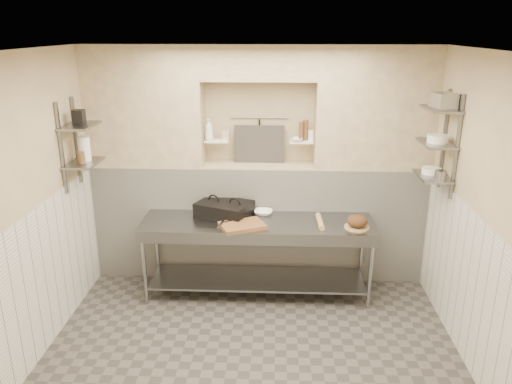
# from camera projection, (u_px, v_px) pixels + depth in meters

# --- Properties ---
(floor) EXTENTS (4.00, 3.90, 0.10)m
(floor) POSITION_uv_depth(u_px,v_px,m) (251.00, 361.00, 4.75)
(floor) COLOR #4D4844
(floor) RESTS_ON ground
(ceiling) EXTENTS (4.00, 3.90, 0.10)m
(ceiling) POSITION_uv_depth(u_px,v_px,m) (250.00, 44.00, 3.84)
(ceiling) COLOR silver
(ceiling) RESTS_ON ground
(wall_left) EXTENTS (0.10, 3.90, 2.80)m
(wall_left) POSITION_uv_depth(u_px,v_px,m) (19.00, 215.00, 4.38)
(wall_left) COLOR #CFB586
(wall_left) RESTS_ON ground
(wall_right) EXTENTS (0.10, 3.90, 2.80)m
(wall_right) POSITION_uv_depth(u_px,v_px,m) (493.00, 223.00, 4.21)
(wall_right) COLOR #CFB586
(wall_right) RESTS_ON ground
(wall_back) EXTENTS (4.00, 0.10, 2.80)m
(wall_back) POSITION_uv_depth(u_px,v_px,m) (260.00, 160.00, 6.19)
(wall_back) COLOR #CFB586
(wall_back) RESTS_ON ground
(wall_front) EXTENTS (4.00, 0.10, 2.80)m
(wall_front) POSITION_uv_depth(u_px,v_px,m) (229.00, 371.00, 2.40)
(wall_front) COLOR #CFB586
(wall_front) RESTS_ON ground
(backwall_lower) EXTENTS (4.00, 0.40, 1.40)m
(backwall_lower) POSITION_uv_depth(u_px,v_px,m) (259.00, 220.00, 6.18)
(backwall_lower) COLOR silver
(backwall_lower) RESTS_ON floor
(alcove_sill) EXTENTS (1.30, 0.40, 0.02)m
(alcove_sill) POSITION_uv_depth(u_px,v_px,m) (259.00, 165.00, 5.95)
(alcove_sill) COLOR #CFB586
(alcove_sill) RESTS_ON backwall_lower
(backwall_pillar_left) EXTENTS (1.35, 0.40, 1.40)m
(backwall_pillar_left) POSITION_uv_depth(u_px,v_px,m) (145.00, 106.00, 5.79)
(backwall_pillar_left) COLOR #CFB586
(backwall_pillar_left) RESTS_ON backwall_lower
(backwall_pillar_right) EXTENTS (1.35, 0.40, 1.40)m
(backwall_pillar_right) POSITION_uv_depth(u_px,v_px,m) (375.00, 108.00, 5.68)
(backwall_pillar_right) COLOR #CFB586
(backwall_pillar_right) RESTS_ON backwall_lower
(backwall_header) EXTENTS (1.30, 0.40, 0.40)m
(backwall_header) POSITION_uv_depth(u_px,v_px,m) (259.00, 62.00, 5.58)
(backwall_header) COLOR #CFB586
(backwall_header) RESTS_ON backwall_lower
(wainscot_left) EXTENTS (0.02, 3.90, 1.40)m
(wainscot_left) POSITION_uv_depth(u_px,v_px,m) (36.00, 286.00, 4.60)
(wainscot_left) COLOR silver
(wainscot_left) RESTS_ON floor
(wainscot_right) EXTENTS (0.02, 3.90, 1.40)m
(wainscot_right) POSITION_uv_depth(u_px,v_px,m) (474.00, 296.00, 4.43)
(wainscot_right) COLOR silver
(wainscot_right) RESTS_ON floor
(alcove_shelf_left) EXTENTS (0.28, 0.16, 0.02)m
(alcove_shelf_left) POSITION_uv_depth(u_px,v_px,m) (217.00, 141.00, 5.88)
(alcove_shelf_left) COLOR white
(alcove_shelf_left) RESTS_ON backwall_lower
(alcove_shelf_right) EXTENTS (0.28, 0.16, 0.02)m
(alcove_shelf_right) POSITION_uv_depth(u_px,v_px,m) (301.00, 142.00, 5.84)
(alcove_shelf_right) COLOR white
(alcove_shelf_right) RESTS_ON backwall_lower
(utensil_rail) EXTENTS (0.70, 0.02, 0.02)m
(utensil_rail) POSITION_uv_depth(u_px,v_px,m) (259.00, 117.00, 5.95)
(utensil_rail) COLOR gray
(utensil_rail) RESTS_ON wall_back
(hanging_steel) EXTENTS (0.02, 0.02, 0.30)m
(hanging_steel) POSITION_uv_depth(u_px,v_px,m) (259.00, 132.00, 5.98)
(hanging_steel) COLOR black
(hanging_steel) RESTS_ON utensil_rail
(splash_panel) EXTENTS (0.60, 0.08, 0.45)m
(splash_panel) POSITION_uv_depth(u_px,v_px,m) (259.00, 144.00, 5.98)
(splash_panel) COLOR #383330
(splash_panel) RESTS_ON alcove_sill
(shelf_rail_left_a) EXTENTS (0.03, 0.03, 0.95)m
(shelf_rail_left_a) POSITION_uv_depth(u_px,v_px,m) (77.00, 140.00, 5.44)
(shelf_rail_left_a) COLOR slate
(shelf_rail_left_a) RESTS_ON wall_left
(shelf_rail_left_b) EXTENTS (0.03, 0.03, 0.95)m
(shelf_rail_left_b) POSITION_uv_depth(u_px,v_px,m) (61.00, 149.00, 5.06)
(shelf_rail_left_b) COLOR slate
(shelf_rail_left_b) RESTS_ON wall_left
(wall_shelf_left_lower) EXTENTS (0.30, 0.50, 0.02)m
(wall_shelf_left_lower) POSITION_uv_depth(u_px,v_px,m) (84.00, 163.00, 5.31)
(wall_shelf_left_lower) COLOR slate
(wall_shelf_left_lower) RESTS_ON wall_left
(wall_shelf_left_upper) EXTENTS (0.30, 0.50, 0.03)m
(wall_shelf_left_upper) POSITION_uv_depth(u_px,v_px,m) (80.00, 126.00, 5.18)
(wall_shelf_left_upper) COLOR slate
(wall_shelf_left_upper) RESTS_ON wall_left
(shelf_rail_right_a) EXTENTS (0.03, 0.03, 1.05)m
(shelf_rail_right_a) POSITION_uv_depth(u_px,v_px,m) (444.00, 139.00, 5.26)
(shelf_rail_right_a) COLOR slate
(shelf_rail_right_a) RESTS_ON wall_right
(shelf_rail_right_b) EXTENTS (0.03, 0.03, 1.05)m
(shelf_rail_right_b) POSITION_uv_depth(u_px,v_px,m) (457.00, 148.00, 4.88)
(shelf_rail_right_b) COLOR slate
(shelf_rail_right_b) RESTS_ON wall_right
(wall_shelf_right_lower) EXTENTS (0.30, 0.50, 0.02)m
(wall_shelf_right_lower) POSITION_uv_depth(u_px,v_px,m) (433.00, 176.00, 5.18)
(wall_shelf_right_lower) COLOR slate
(wall_shelf_right_lower) RESTS_ON wall_right
(wall_shelf_right_mid) EXTENTS (0.30, 0.50, 0.02)m
(wall_shelf_right_mid) POSITION_uv_depth(u_px,v_px,m) (437.00, 143.00, 5.07)
(wall_shelf_right_mid) COLOR slate
(wall_shelf_right_mid) RESTS_ON wall_right
(wall_shelf_right_upper) EXTENTS (0.30, 0.50, 0.03)m
(wall_shelf_right_upper) POSITION_uv_depth(u_px,v_px,m) (441.00, 109.00, 4.96)
(wall_shelf_right_upper) COLOR slate
(wall_shelf_right_upper) RESTS_ON wall_right
(prep_table) EXTENTS (2.60, 0.70, 0.90)m
(prep_table) POSITION_uv_depth(u_px,v_px,m) (257.00, 243.00, 5.66)
(prep_table) COLOR gray
(prep_table) RESTS_ON floor
(panini_press) EXTENTS (0.71, 0.62, 0.16)m
(panini_press) POSITION_uv_depth(u_px,v_px,m) (224.00, 209.00, 5.76)
(panini_press) COLOR black
(panini_press) RESTS_ON prep_table
(cutting_board) EXTENTS (0.56, 0.49, 0.04)m
(cutting_board) POSITION_uv_depth(u_px,v_px,m) (242.00, 225.00, 5.43)
(cutting_board) COLOR brown
(cutting_board) RESTS_ON prep_table
(knife_blade) EXTENTS (0.23, 0.14, 0.01)m
(knife_blade) POSITION_uv_depth(u_px,v_px,m) (233.00, 220.00, 5.50)
(knife_blade) COLOR gray
(knife_blade) RESTS_ON cutting_board
(tongs) EXTENTS (0.06, 0.24, 0.02)m
(tongs) POSITION_uv_depth(u_px,v_px,m) (221.00, 224.00, 5.37)
(tongs) COLOR gray
(tongs) RESTS_ON cutting_board
(mixing_bowl) EXTENTS (0.23, 0.23, 0.05)m
(mixing_bowl) POSITION_uv_depth(u_px,v_px,m) (263.00, 212.00, 5.80)
(mixing_bowl) COLOR white
(mixing_bowl) RESTS_ON prep_table
(rolling_pin) EXTENTS (0.07, 0.40, 0.06)m
(rolling_pin) POSITION_uv_depth(u_px,v_px,m) (320.00, 221.00, 5.51)
(rolling_pin) COLOR tan
(rolling_pin) RESTS_ON prep_table
(bread_board) EXTENTS (0.27, 0.27, 0.02)m
(bread_board) POSITION_uv_depth(u_px,v_px,m) (357.00, 227.00, 5.42)
(bread_board) COLOR tan
(bread_board) RESTS_ON prep_table
(bread_loaf) EXTENTS (0.22, 0.22, 0.13)m
(bread_loaf) POSITION_uv_depth(u_px,v_px,m) (357.00, 221.00, 5.39)
(bread_loaf) COLOR #4C2D19
(bread_loaf) RESTS_ON bread_board
(bottle_soap) EXTENTS (0.12, 0.12, 0.25)m
(bottle_soap) POSITION_uv_depth(u_px,v_px,m) (209.00, 129.00, 5.81)
(bottle_soap) COLOR white
(bottle_soap) RESTS_ON alcove_shelf_left
(jar_alcove) EXTENTS (0.07, 0.07, 0.11)m
(jar_alcove) POSITION_uv_depth(u_px,v_px,m) (226.00, 135.00, 5.87)
(jar_alcove) COLOR #CFB586
(jar_alcove) RESTS_ON alcove_shelf_left
(bowl_alcove) EXTENTS (0.17, 0.17, 0.04)m
(bowl_alcove) POSITION_uv_depth(u_px,v_px,m) (297.00, 139.00, 5.79)
(bowl_alcove) COLOR white
(bowl_alcove) RESTS_ON alcove_shelf_right
(condiment_a) EXTENTS (0.06, 0.06, 0.24)m
(condiment_a) POSITION_uv_depth(u_px,v_px,m) (305.00, 130.00, 5.83)
(condiment_a) COLOR brown
(condiment_a) RESTS_ON alcove_shelf_right
(condiment_b) EXTENTS (0.06, 0.06, 0.22)m
(condiment_b) POSITION_uv_depth(u_px,v_px,m) (301.00, 131.00, 5.80)
(condiment_b) COLOR brown
(condiment_b) RESTS_ON alcove_shelf_right
(condiment_c) EXTENTS (0.07, 0.07, 0.12)m
(condiment_c) POSITION_uv_depth(u_px,v_px,m) (311.00, 135.00, 5.82)
(condiment_c) COLOR white
(condiment_c) RESTS_ON alcove_shelf_right
(jug_left) EXTENTS (0.13, 0.13, 0.26)m
(jug_left) POSITION_uv_depth(u_px,v_px,m) (84.00, 149.00, 5.31)
(jug_left) COLOR white
(jug_left) RESTS_ON wall_shelf_left_lower
(jar_left) EXTENTS (0.08, 0.08, 0.12)m
(jar_left) POSITION_uv_depth(u_px,v_px,m) (81.00, 158.00, 5.23)
(jar_left) COLOR brown
(jar_left) RESTS_ON wall_shelf_left_lower
(box_left_upper) EXTENTS (0.11, 0.11, 0.15)m
(box_left_upper) POSITION_uv_depth(u_px,v_px,m) (79.00, 117.00, 5.16)
(box_left_upper) COLOR black
(box_left_upper) RESTS_ON wall_shelf_left_upper
(bowl_right) EXTENTS (0.20, 0.20, 0.06)m
(bowl_right) POSITION_uv_depth(u_px,v_px,m) (432.00, 171.00, 5.23)
(bowl_right) COLOR white
(bowl_right) RESTS_ON wall_shelf_right_lower
(canister_right) EXTENTS (0.11, 0.11, 0.11)m
(canister_right) POSITION_uv_depth(u_px,v_px,m) (440.00, 176.00, 4.96)
(canister_right) COLOR gray
(canister_right) RESTS_ON wall_shelf_right_lower
(bowl_right_mid) EXTENTS (0.21, 0.21, 0.08)m
(bowl_right_mid) POSITION_uv_depth(u_px,v_px,m) (438.00, 139.00, 5.04)
(bowl_right_mid) COLOR white
(bowl_right_mid) RESTS_ON wall_shelf_right_mid
(basket_right) EXTENTS (0.24, 0.28, 0.16)m
(basket_right) POSITION_uv_depth(u_px,v_px,m) (444.00, 101.00, 4.87)
(basket_right) COLOR gray
(basket_right) RESTS_ON wall_shelf_right_upper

